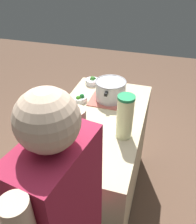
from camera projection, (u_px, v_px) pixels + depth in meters
The scene contains 8 objects.
ground_plane at pixel (98, 194), 2.30m from camera, with size 8.00×8.00×0.00m, color brown.
counter_slab at pixel (98, 161), 2.03m from camera, with size 1.22×0.68×0.94m, color #C3B28D.
dish_cloth at pixel (110, 99), 1.98m from camera, with size 0.31×0.32×0.01m, color #B45A4F.
cooking_pot at pixel (111, 90), 1.92m from camera, with size 0.33×0.26×0.16m.
lemonade_pitcher at pixel (125, 117), 1.50m from camera, with size 0.11×0.11×0.31m.
mason_jar at pixel (69, 111), 1.72m from camera, with size 0.08×0.08×0.13m.
broccoli_bowl_front at pixel (80, 98), 1.94m from camera, with size 0.13×0.13×0.07m.
broccoli_bowl_center at pixel (92, 81), 2.19m from camera, with size 0.13×0.13×0.08m.
Camera 1 is at (1.36, 0.41, 1.97)m, focal length 37.36 mm.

